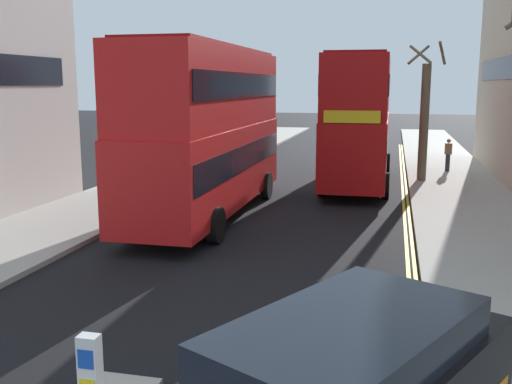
# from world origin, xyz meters

# --- Properties ---
(sidewalk_right) EXTENTS (4.00, 80.00, 0.14)m
(sidewalk_right) POSITION_xyz_m (6.50, 16.00, 0.07)
(sidewalk_right) COLOR #ADA89E
(sidewalk_right) RESTS_ON ground
(sidewalk_left) EXTENTS (4.00, 80.00, 0.14)m
(sidewalk_left) POSITION_xyz_m (-6.50, 16.00, 0.07)
(sidewalk_left) COLOR #ADA89E
(sidewalk_left) RESTS_ON ground
(kerb_line_outer) EXTENTS (0.10, 56.00, 0.01)m
(kerb_line_outer) POSITION_xyz_m (4.40, 14.00, 0.00)
(kerb_line_outer) COLOR yellow
(kerb_line_outer) RESTS_ON ground
(kerb_line_inner) EXTENTS (0.10, 56.00, 0.01)m
(kerb_line_inner) POSITION_xyz_m (4.24, 14.00, 0.00)
(kerb_line_inner) COLOR yellow
(kerb_line_inner) RESTS_ON ground
(keep_left_bollard) EXTENTS (0.36, 0.28, 1.11)m
(keep_left_bollard) POSITION_xyz_m (0.00, 3.60, 0.61)
(keep_left_bollard) COLOR silver
(keep_left_bollard) RESTS_ON traffic_island
(double_decker_bus_away) EXTENTS (2.81, 10.81, 5.64)m
(double_decker_bus_away) POSITION_xyz_m (-2.25, 15.82, 3.03)
(double_decker_bus_away) COLOR red
(double_decker_bus_away) RESTS_ON ground
(double_decker_bus_oncoming) EXTENTS (2.84, 10.82, 5.64)m
(double_decker_bus_oncoming) POSITION_xyz_m (2.26, 23.62, 3.03)
(double_decker_bus_oncoming) COLOR #B20F0F
(double_decker_bus_oncoming) RESTS_ON ground
(pedestrian_far) EXTENTS (0.34, 0.22, 1.62)m
(pedestrian_far) POSITION_xyz_m (6.46, 27.61, 0.99)
(pedestrian_far) COLOR #2D2D38
(pedestrian_far) RESTS_ON sidewalk_right
(street_tree_near) EXTENTS (1.70, 1.69, 6.10)m
(street_tree_near) POSITION_xyz_m (5.08, 24.45, 2.94)
(street_tree_near) COLOR #6B6047
(street_tree_near) RESTS_ON sidewalk_right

